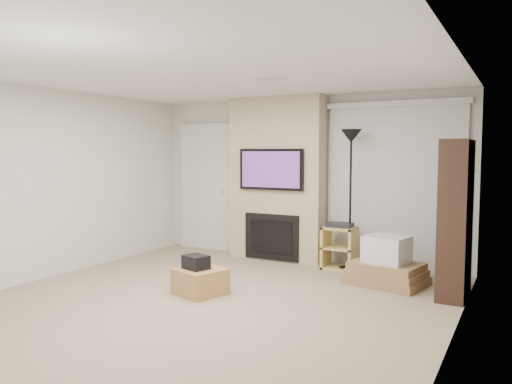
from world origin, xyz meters
The scene contains 15 objects.
floor centered at (0.00, 0.00, 0.00)m, with size 5.00×5.50×0.00m, color tan.
ceiling centered at (0.00, 0.00, 2.50)m, with size 5.00×5.50×0.00m, color white.
wall_back centered at (0.00, 2.75, 1.25)m, with size 5.00×2.50×0.00m, color silver.
wall_left centered at (-2.50, 0.00, 1.25)m, with size 5.50×2.50×0.00m, color silver.
wall_right centered at (2.50, 0.00, 1.25)m, with size 5.50×2.50×0.00m, color silver.
hvac_vent centered at (0.40, 0.80, 2.50)m, with size 0.35×0.18×0.01m, color silver.
ottoman centered at (-0.27, 0.34, 0.15)m, with size 0.50×0.50×0.30m, color #B6804A.
black_bag centered at (-0.32, 0.32, 0.38)m, with size 0.28×0.22×0.16m, color black.
fireplace_wall centered at (-0.35, 2.54, 1.24)m, with size 1.50×0.47×2.50m.
entry_door centered at (-1.80, 2.71, 1.05)m, with size 1.02×0.11×2.14m.
vertical_blinds centered at (1.40, 2.70, 1.27)m, with size 1.98×0.10×2.37m.
floor_lamp centered at (0.88, 2.35, 1.55)m, with size 0.29×0.29×1.97m.
av_stand centered at (0.73, 2.35, 0.35)m, with size 0.45×0.38×0.66m.
box_stack centered at (1.53, 1.82, 0.23)m, with size 1.03×0.86×0.61m.
bookshelf centered at (2.34, 1.67, 0.90)m, with size 0.30×0.80×1.80m.
Camera 1 is at (3.04, -4.37, 1.65)m, focal length 35.00 mm.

